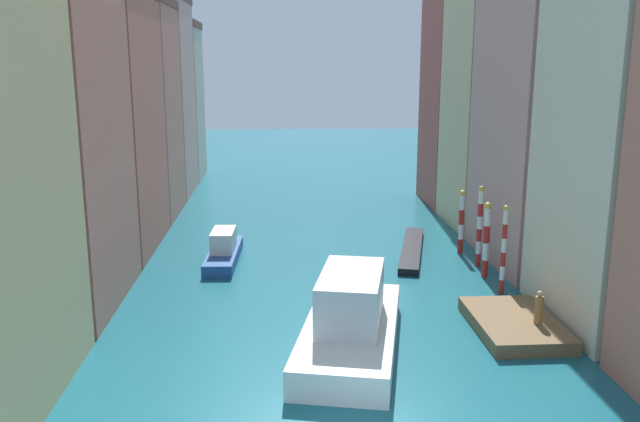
{
  "coord_description": "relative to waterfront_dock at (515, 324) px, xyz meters",
  "views": [
    {
      "loc": [
        -2.27,
        -17.93,
        11.61
      ],
      "look_at": [
        0.57,
        26.98,
        1.5
      ],
      "focal_mm": 36.95,
      "sensor_mm": 36.0,
      "label": 1
    }
  ],
  "objects": [
    {
      "name": "building_left_1",
      "position": [
        -21.66,
        4.9,
        10.2
      ],
      "size": [
        6.96,
        9.7,
        20.99
      ],
      "color": "#C6705B",
      "rests_on": "ground"
    },
    {
      "name": "waterfront_dock",
      "position": [
        0.0,
        0.0,
        0.0
      ],
      "size": [
        3.57,
        5.67,
        0.61
      ],
      "color": "brown",
      "rests_on": "ground"
    },
    {
      "name": "person_on_dock",
      "position": [
        0.75,
        -0.7,
        0.99
      ],
      "size": [
        0.36,
        0.36,
        1.49
      ],
      "color": "olive",
      "rests_on": "waterfront_dock"
    },
    {
      "name": "mooring_pole_0",
      "position": [
        1.03,
        4.83,
        2.06
      ],
      "size": [
        0.27,
        0.27,
        4.66
      ],
      "color": "red",
      "rests_on": "ground"
    },
    {
      "name": "mooring_pole_3",
      "position": [
        0.89,
        12.2,
        1.76
      ],
      "size": [
        0.35,
        0.35,
        4.02
      ],
      "color": "red",
      "rests_on": "ground"
    },
    {
      "name": "ground_plane",
      "position": [
        -8.08,
        15.66,
        -0.31
      ],
      "size": [
        154.0,
        154.0,
        0.0
      ],
      "primitive_type": "plane",
      "color": "#196070"
    },
    {
      "name": "building_left_5",
      "position": [
        -21.66,
        41.85,
        7.57
      ],
      "size": [
        6.96,
        7.43,
        15.73
      ],
      "color": "#BCB299",
      "rests_on": "ground"
    },
    {
      "name": "vaporetto_white",
      "position": [
        -7.47,
        -1.3,
        0.88
      ],
      "size": [
        5.69,
        10.4,
        3.28
      ],
      "color": "white",
      "rests_on": "ground"
    },
    {
      "name": "gondola_black",
      "position": [
        -2.09,
        12.54,
        -0.09
      ],
      "size": [
        3.44,
        9.67,
        0.43
      ],
      "color": "black",
      "rests_on": "ground"
    },
    {
      "name": "building_left_4",
      "position": [
        -21.66,
        33.42,
        8.53
      ],
      "size": [
        6.96,
        8.98,
        17.63
      ],
      "color": "tan",
      "rests_on": "ground"
    },
    {
      "name": "motorboat_0",
      "position": [
        -13.73,
        11.44,
        0.38
      ],
      "size": [
        1.97,
        6.77,
        1.92
      ],
      "color": "#234C93",
      "rests_on": "ground"
    },
    {
      "name": "mooring_pole_2",
      "position": [
        1.23,
        9.6,
        2.13
      ],
      "size": [
        0.33,
        0.33,
        4.77
      ],
      "color": "red",
      "rests_on": "ground"
    },
    {
      "name": "mooring_pole_1",
      "position": [
        1.0,
        7.57,
        1.87
      ],
      "size": [
        0.39,
        0.39,
        4.24
      ],
      "color": "red",
      "rests_on": "ground"
    },
    {
      "name": "building_right_2",
      "position": [
        5.5,
        10.51,
        10.03
      ],
      "size": [
        6.96,
        10.14,
        20.65
      ],
      "color": "tan",
      "rests_on": "ground"
    },
    {
      "name": "building_left_3",
      "position": [
        -21.66,
        24.52,
        7.88
      ],
      "size": [
        6.96,
        8.39,
        16.35
      ],
      "color": "#C6705B",
      "rests_on": "ground"
    },
    {
      "name": "building_left_2",
      "position": [
        -21.66,
        15.09,
        7.84
      ],
      "size": [
        6.96,
        10.28,
        16.27
      ],
      "color": "#C6705B",
      "rests_on": "ground"
    },
    {
      "name": "building_right_3",
      "position": [
        5.5,
        19.74,
        10.27
      ],
      "size": [
        6.96,
        8.13,
        21.13
      ],
      "color": "beige",
      "rests_on": "ground"
    },
    {
      "name": "building_right_4",
      "position": [
        5.5,
        27.64,
        8.94
      ],
      "size": [
        6.96,
        7.56,
        18.47
      ],
      "color": "#B25147",
      "rests_on": "ground"
    }
  ]
}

